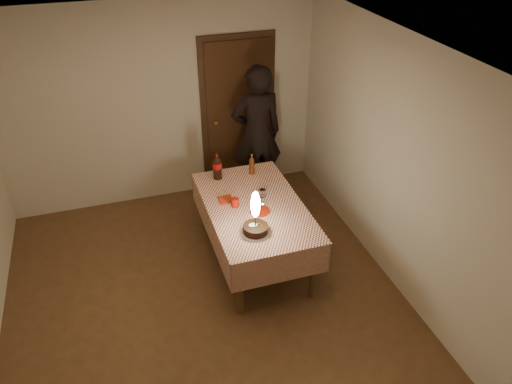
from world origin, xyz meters
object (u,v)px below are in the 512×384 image
dining_table (255,213)px  red_cup (235,203)px  red_plate (260,211)px  clear_cup (262,193)px  cola_bottle (217,167)px  photographer (257,134)px  birthday_cake (255,222)px  amber_bottle_right (252,165)px

dining_table → red_cup: (-0.20, 0.04, 0.15)m
dining_table → red_plate: size_ratio=7.82×
red_cup → clear_cup: bearing=15.5°
cola_bottle → photographer: (0.69, 0.63, 0.02)m
red_plate → photographer: bearing=73.2°
birthday_cake → cola_bottle: size_ratio=1.50×
dining_table → cola_bottle: 0.76m
red_cup → amber_bottle_right: 0.72m
birthday_cake → red_cup: (-0.07, 0.50, -0.08)m
red_plate → cola_bottle: 0.85m
red_cup → clear_cup: size_ratio=1.11×
clear_cup → amber_bottle_right: size_ratio=0.35×
red_cup → photographer: 1.43m
amber_bottle_right → birthday_cake: bearing=-105.8°
cola_bottle → amber_bottle_right: (0.41, -0.02, -0.03)m
red_plate → clear_cup: bearing=65.9°
dining_table → cola_bottle: bearing=109.4°
amber_bottle_right → clear_cup: bearing=-94.8°
red_plate → red_cup: bearing=143.2°
dining_table → birthday_cake: 0.53m
birthday_cake → clear_cup: (0.27, 0.59, -0.08)m
birthday_cake → clear_cup: birthday_cake is taller
red_cup → amber_bottle_right: amber_bottle_right is taller
dining_table → red_plate: bearing=-82.0°
dining_table → red_plate: (0.02, -0.12, 0.10)m
red_cup → amber_bottle_right: size_ratio=0.39×
photographer → amber_bottle_right: bearing=-112.7°
dining_table → red_cup: 0.26m
red_cup → clear_cup: 0.35m
birthday_cake → clear_cup: size_ratio=5.29×
birthday_cake → photographer: (0.59, 1.76, 0.04)m
clear_cup → amber_bottle_right: (0.04, 0.52, 0.07)m
dining_table → photographer: size_ratio=0.93×
red_plate → amber_bottle_right: amber_bottle_right is taller
birthday_cake → photographer: photographer is taller
dining_table → photographer: 1.41m
amber_bottle_right → red_plate: bearing=-101.6°
red_plate → red_cup: (-0.22, 0.17, 0.05)m
dining_table → cola_bottle: (-0.24, 0.67, 0.25)m
dining_table → amber_bottle_right: bearing=74.9°
cola_bottle → amber_bottle_right: 0.42m
red_plate → clear_cup: size_ratio=2.44×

